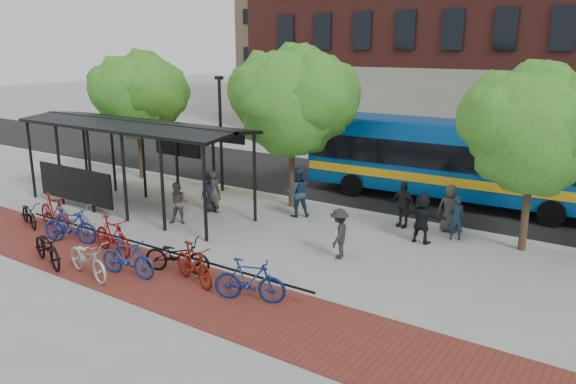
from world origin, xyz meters
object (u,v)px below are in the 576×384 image
Objects in this scene: bike_1 at (54,211)px; pedestrian_9 at (339,234)px; pedestrian_4 at (403,204)px; pedestrian_5 at (422,218)px; tree_c at (539,125)px; pedestrian_8 at (178,204)px; bus at (455,157)px; bike_6 at (88,258)px; pedestrian_0 at (211,192)px; bike_2 at (74,218)px; pedestrian_1 at (214,191)px; pedestrian_6 at (450,208)px; bike_5 at (113,236)px; pedestrian_7 at (456,218)px; tree_a at (139,92)px; bike_7 at (128,258)px; bike_0 at (29,214)px; bike_11 at (250,280)px; bike_4 at (47,247)px; tree_b at (294,97)px; lamp_post_left at (221,131)px; bike_9 at (194,264)px; bike_3 at (70,226)px; bike_8 at (177,255)px; bus_shelter at (130,135)px.

bike_1 is 1.30× the size of pedestrian_9.
pedestrian_5 is (1.21, -1.25, 0.01)m from pedestrian_4.
tree_c is 12.47m from pedestrian_8.
pedestrian_5 is (0.76, -5.48, -1.08)m from bus.
pedestrian_4 is at bearing -48.01° from bike_1.
pedestrian_0 is at bearing 23.42° from bike_6.
pedestrian_1 is (2.43, 4.68, 0.34)m from bike_2.
pedestrian_9 is at bearing -139.09° from tree_c.
pedestrian_6 is at bearing -15.15° from pedestrian_0.
bike_5 is 11.33m from pedestrian_7.
pedestrian_4 reaches higher than pedestrian_0.
pedestrian_9 is (13.36, -4.02, -3.44)m from tree_a.
tree_a is at bearing -121.53° from pedestrian_9.
pedestrian_5 is (5.86, 7.44, 0.29)m from bike_7.
bike_0 is 14.03m from pedestrian_5.
bike_11 is 8.20m from pedestrian_1.
tree_c is 4.20m from pedestrian_6.
bike_4 is 13.13m from pedestrian_7.
pedestrian_0 reaches higher than bike_1.
tree_b is 3.62× the size of bike_0.
pedestrian_0 is 1.00× the size of pedestrian_9.
tree_c reaches higher than lamp_post_left.
bike_9 is 1.20× the size of pedestrian_0.
pedestrian_1 is 1.01× the size of pedestrian_6.
bike_1 is 1.10× the size of bike_7.
bike_8 is (4.80, 0.18, -0.06)m from bike_3.
bike_5 is 11.49m from pedestrian_6.
pedestrian_6 is 1.10× the size of pedestrian_7.
bike_8 is (-4.13, -11.92, -1.40)m from bus.
bike_11 is 7.04m from pedestrian_5.
bike_6 is at bearing 117.17° from bike_7.
pedestrian_1 is at bearing -17.37° from pedestrian_7.
bike_5 is 1.04× the size of bike_11.
tree_b is 0.51× the size of bus.
tree_b reaches higher than pedestrian_4.
bus reaches higher than bike_1.
pedestrian_4 is 1.65m from pedestrian_6.
bike_5 is 10.06m from pedestrian_5.
pedestrian_9 is at bearing -42.70° from tree_b.
bike_8 is at bearing 125.95° from pedestrian_1.
pedestrian_6 is 1.08× the size of pedestrian_8.
pedestrian_4 is at bearing 4.79° from pedestrian_8.
bike_8 is (10.05, -7.68, -3.71)m from tree_a.
bike_1 is 6.67m from bike_8.
pedestrian_8 is at bearing 39.34° from bike_11.
pedestrian_4 is (5.56, 9.34, 0.28)m from bike_6.
bike_9 reaches higher than bike_6.
pedestrian_0 is 9.36m from pedestrian_7.
pedestrian_0 is at bearing 9.02° from pedestrian_5.
bus_shelter is at bearing -45.40° from tree_a.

